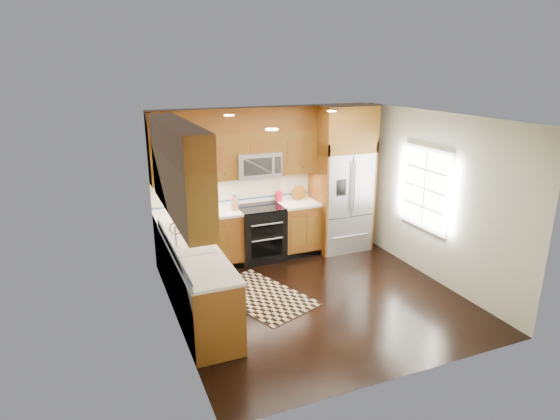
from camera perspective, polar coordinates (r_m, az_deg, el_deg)
name	(u,v)px	position (r m, az deg, el deg)	size (l,w,h in m)	color
ground	(316,297)	(6.98, 4.43, -10.55)	(4.00, 4.00, 0.00)	black
wall_back	(267,181)	(8.24, -1.64, 3.54)	(4.00, 0.02, 2.60)	beige
wall_left	(173,231)	(5.88, -12.95, -2.56)	(0.02, 4.00, 2.60)	beige
wall_right	(434,198)	(7.58, 18.30, 1.43)	(0.02, 4.00, 2.60)	beige
window	(425,189)	(7.68, 17.28, 2.52)	(0.04, 1.10, 1.30)	white
base_cabinets	(217,259)	(7.16, -7.68, -5.96)	(2.85, 3.00, 0.90)	brown
countertop	(223,226)	(7.13, -6.97, -1.98)	(2.86, 3.01, 0.04)	white
upper_cabinets	(215,153)	(6.90, -7.97, 6.85)	(2.85, 3.00, 1.15)	brown
range	(260,233)	(8.10, -2.40, -2.85)	(0.76, 0.67, 0.95)	black
microwave	(257,164)	(7.90, -2.84, 5.60)	(0.76, 0.40, 0.42)	#B2B2B7
refrigerator	(342,179)	(8.46, 7.53, 3.79)	(0.98, 0.75, 2.60)	#B2B2B7
sink_faucet	(192,245)	(6.24, -10.73, -4.27)	(0.54, 0.44, 0.37)	#B2B2B7
rug	(261,295)	(7.00, -2.38, -10.37)	(0.96, 1.59, 0.01)	black
knife_block	(234,203)	(7.82, -5.57, 0.80)	(0.10, 0.14, 0.26)	tan
utensil_crock	(279,194)	(8.28, -0.14, 1.92)	(0.13, 0.13, 0.36)	#AD152F
cutting_board	(299,199)	(8.40, 2.31, 1.32)	(0.27, 0.27, 0.02)	brown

